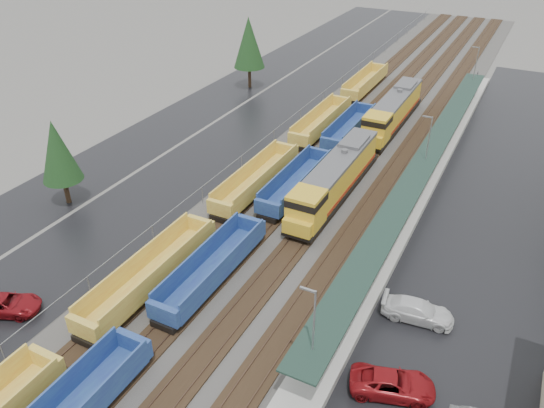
{
  "coord_description": "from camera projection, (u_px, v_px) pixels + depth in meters",
  "views": [
    {
      "loc": [
        17.99,
        -2.09,
        28.13
      ],
      "look_at": [
        -1.7,
        36.29,
        2.0
      ],
      "focal_mm": 35.0,
      "sensor_mm": 36.0,
      "label": 1
    }
  ],
  "objects": [
    {
      "name": "tree_west_near",
      "position": [
        57.0,
        151.0,
        51.59
      ],
      "size": [
        3.96,
        3.96,
        9.0
      ],
      "color": "#332316",
      "rests_on": "ground"
    },
    {
      "name": "east_commuter_lot",
      "position": [
        514.0,
        207.0,
        53.82
      ],
      "size": [
        16.0,
        100.0,
        0.02
      ],
      "primitive_type": "cube",
      "color": "black",
      "rests_on": "ground"
    },
    {
      "name": "west_road",
      "position": [
        205.0,
        105.0,
        78.61
      ],
      "size": [
        9.0,
        160.0,
        0.02
      ],
      "primitive_type": "cube",
      "color": "black",
      "rests_on": "ground"
    },
    {
      "name": "station_platform",
      "position": [
        422.0,
        180.0,
        57.16
      ],
      "size": [
        3.0,
        80.0,
        8.0
      ],
      "color": "#9E9B93",
      "rests_on": "ground"
    },
    {
      "name": "parked_car_east_c",
      "position": [
        418.0,
        311.0,
        39.59
      ],
      "size": [
        2.76,
        5.55,
        1.55
      ],
      "primitive_type": "imported",
      "rotation": [
        0.0,
        0.0,
        1.68
      ],
      "color": "silver",
      "rests_on": "ground"
    },
    {
      "name": "chainlink_fence",
      "position": [
        296.0,
        116.0,
        70.54
      ],
      "size": [
        0.08,
        160.04,
        2.02
      ],
      "color": "gray",
      "rests_on": "ground"
    },
    {
      "name": "locomotive_trail",
      "position": [
        392.0,
        112.0,
        69.8
      ],
      "size": [
        3.0,
        19.75,
        4.47
      ],
      "color": "black",
      "rests_on": "ground"
    },
    {
      "name": "west_parking_lot",
      "position": [
        265.0,
        116.0,
        74.7
      ],
      "size": [
        10.0,
        160.0,
        0.02
      ],
      "primitive_type": "cube",
      "color": "black",
      "rests_on": "ground"
    },
    {
      "name": "ballast_strip",
      "position": [
        367.0,
        136.0,
        68.83
      ],
      "size": [
        20.0,
        160.0,
        0.08
      ],
      "primitive_type": "cube",
      "color": "#302D2B",
      "rests_on": "ground"
    },
    {
      "name": "parked_car_west_c",
      "position": [
        6.0,
        304.0,
        40.29
      ],
      "size": [
        4.28,
        5.74,
        1.45
      ],
      "primitive_type": "imported",
      "rotation": [
        0.0,
        0.0,
        1.98
      ],
      "color": "maroon",
      "rests_on": "ground"
    },
    {
      "name": "tree_west_far",
      "position": [
        249.0,
        42.0,
        81.75
      ],
      "size": [
        4.84,
        4.84,
        11.0
      ],
      "color": "#332316",
      "rests_on": "ground"
    },
    {
      "name": "trackbed",
      "position": [
        367.0,
        135.0,
        68.77
      ],
      "size": [
        14.6,
        160.0,
        0.22
      ],
      "color": "black",
      "rests_on": "ground"
    },
    {
      "name": "well_string_blue",
      "position": [
        213.0,
        268.0,
        43.31
      ],
      "size": [
        2.76,
        78.92,
        2.44
      ],
      "color": "navy",
      "rests_on": "ground"
    },
    {
      "name": "locomotive_lead",
      "position": [
        334.0,
        179.0,
        53.82
      ],
      "size": [
        3.0,
        19.75,
        4.47
      ],
      "color": "black",
      "rests_on": "ground"
    },
    {
      "name": "well_string_yellow",
      "position": [
        211.0,
        220.0,
        49.41
      ],
      "size": [
        2.79,
        104.89,
        2.47
      ],
      "color": "gold",
      "rests_on": "ground"
    },
    {
      "name": "parked_car_east_b",
      "position": [
        392.0,
        384.0,
        33.83
      ],
      "size": [
        4.01,
        5.95,
        1.52
      ],
      "primitive_type": "imported",
      "rotation": [
        0.0,
        0.0,
        1.87
      ],
      "color": "maroon",
      "rests_on": "ground"
    }
  ]
}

